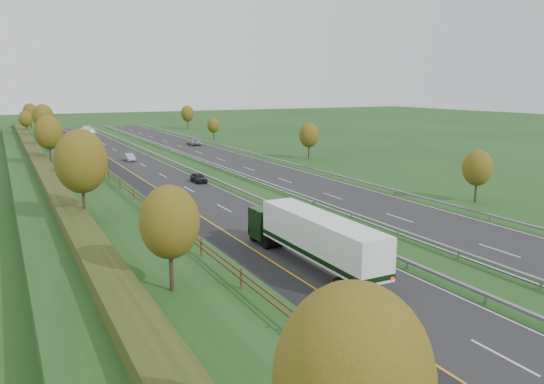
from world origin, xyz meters
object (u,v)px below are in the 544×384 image
at_px(road_tanker, 88,134).
at_px(car_silver_mid, 129,157).
at_px(box_lorry, 312,237).
at_px(car_oncoming, 194,142).
at_px(car_small_far, 82,136).
at_px(car_dark_near, 199,178).

relative_size(road_tanker, car_silver_mid, 2.85).
xyz_separation_m(box_lorry, car_oncoming, (19.01, 81.48, -1.60)).
height_order(car_silver_mid, car_small_far, car_small_far).
distance_m(car_silver_mid, car_small_far, 45.96).
bearing_deg(car_oncoming, car_dark_near, 75.91).
bearing_deg(car_small_far, car_oncoming, -52.23).
distance_m(box_lorry, car_silver_mid, 62.39).
xyz_separation_m(road_tanker, car_small_far, (-0.52, 7.37, -1.08)).
bearing_deg(road_tanker, car_small_far, 94.02).
height_order(road_tanker, car_silver_mid, road_tanker).
distance_m(car_small_far, car_oncoming, 33.51).
relative_size(car_silver_mid, car_oncoming, 0.80).
bearing_deg(car_dark_near, car_small_far, 94.24).
bearing_deg(car_small_far, car_dark_near, -84.76).
height_order(car_dark_near, car_silver_mid, car_silver_mid).
height_order(car_dark_near, car_small_far, car_small_far).
relative_size(road_tanker, car_dark_near, 2.96).
bearing_deg(car_silver_mid, car_small_far, 91.18).
relative_size(car_dark_near, car_silver_mid, 0.97).
distance_m(car_silver_mid, car_oncoming, 26.55).
bearing_deg(road_tanker, car_oncoming, -44.78).
distance_m(car_dark_near, car_oncoming, 47.02).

